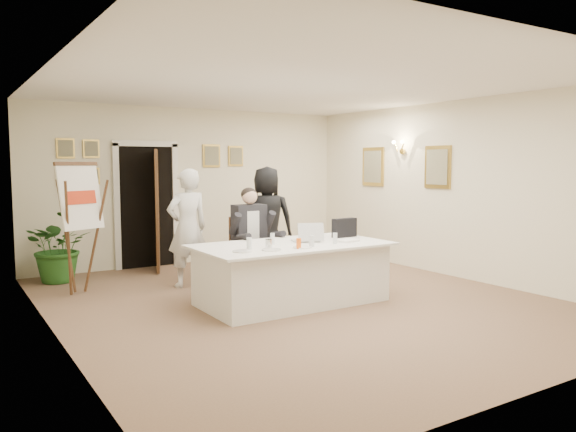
{
  "coord_description": "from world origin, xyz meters",
  "views": [
    {
      "loc": [
        -4.0,
        -6.09,
        1.8
      ],
      "look_at": [
        0.21,
        0.6,
        1.07
      ],
      "focal_mm": 35.0,
      "sensor_mm": 36.0,
      "label": 1
    }
  ],
  "objects_px": {
    "laptop": "(306,231)",
    "conference_table": "(292,273)",
    "standing_woman": "(267,220)",
    "paper_stack": "(347,241)",
    "standing_man": "(188,228)",
    "potted_palm": "(60,246)",
    "steel_jug": "(269,244)",
    "oj_glass": "(299,244)",
    "laptop_bag": "(344,228)",
    "flip_chart": "(77,235)",
    "seated_man": "(251,238)"
  },
  "relations": [
    {
      "from": "potted_palm",
      "to": "oj_glass",
      "type": "xyz_separation_m",
      "value": [
        2.14,
        -3.41,
        0.29
      ]
    },
    {
      "from": "laptop",
      "to": "steel_jug",
      "type": "relative_size",
      "value": 3.31
    },
    {
      "from": "seated_man",
      "to": "laptop_bag",
      "type": "relative_size",
      "value": 3.92
    },
    {
      "from": "seated_man",
      "to": "standing_woman",
      "type": "relative_size",
      "value": 0.84
    },
    {
      "from": "potted_palm",
      "to": "steel_jug",
      "type": "xyz_separation_m",
      "value": [
        1.86,
        -3.16,
        0.28
      ]
    },
    {
      "from": "flip_chart",
      "to": "standing_woman",
      "type": "height_order",
      "value": "flip_chart"
    },
    {
      "from": "conference_table",
      "to": "potted_palm",
      "type": "distance_m",
      "value": 3.78
    },
    {
      "from": "laptop",
      "to": "laptop_bag",
      "type": "height_order",
      "value": "laptop"
    },
    {
      "from": "standing_woman",
      "to": "laptop_bag",
      "type": "distance_m",
      "value": 1.77
    },
    {
      "from": "standing_woman",
      "to": "oj_glass",
      "type": "relative_size",
      "value": 13.55
    },
    {
      "from": "potted_palm",
      "to": "conference_table",
      "type": "bearing_deg",
      "value": -52.47
    },
    {
      "from": "standing_man",
      "to": "paper_stack",
      "type": "height_order",
      "value": "standing_man"
    },
    {
      "from": "standing_woman",
      "to": "potted_palm",
      "type": "relative_size",
      "value": 1.6
    },
    {
      "from": "conference_table",
      "to": "steel_jug",
      "type": "height_order",
      "value": "steel_jug"
    },
    {
      "from": "flip_chart",
      "to": "standing_man",
      "type": "xyz_separation_m",
      "value": [
        1.48,
        -0.31,
        0.04
      ]
    },
    {
      "from": "steel_jug",
      "to": "conference_table",
      "type": "bearing_deg",
      "value": 20.43
    },
    {
      "from": "conference_table",
      "to": "paper_stack",
      "type": "xyz_separation_m",
      "value": [
        0.73,
        -0.23,
        0.4
      ]
    },
    {
      "from": "laptop_bag",
      "to": "steel_jug",
      "type": "height_order",
      "value": "laptop_bag"
    },
    {
      "from": "flip_chart",
      "to": "standing_woman",
      "type": "distance_m",
      "value": 2.99
    },
    {
      "from": "laptop",
      "to": "conference_table",
      "type": "bearing_deg",
      "value": -142.4
    },
    {
      "from": "potted_palm",
      "to": "steel_jug",
      "type": "distance_m",
      "value": 3.68
    },
    {
      "from": "standing_woman",
      "to": "paper_stack",
      "type": "relative_size",
      "value": 6.42
    },
    {
      "from": "oj_glass",
      "to": "laptop_bag",
      "type": "bearing_deg",
      "value": 26.66
    },
    {
      "from": "conference_table",
      "to": "oj_glass",
      "type": "bearing_deg",
      "value": -111.82
    },
    {
      "from": "flip_chart",
      "to": "laptop",
      "type": "xyz_separation_m",
      "value": [
        2.52,
        -1.86,
        0.09
      ]
    },
    {
      "from": "standing_man",
      "to": "potted_palm",
      "type": "bearing_deg",
      "value": -44.43
    },
    {
      "from": "standing_woman",
      "to": "oj_glass",
      "type": "bearing_deg",
      "value": 93.71
    },
    {
      "from": "paper_stack",
      "to": "seated_man",
      "type": "bearing_deg",
      "value": 122.27
    },
    {
      "from": "potted_palm",
      "to": "laptop",
      "type": "distance_m",
      "value": 3.9
    },
    {
      "from": "standing_woman",
      "to": "oj_glass",
      "type": "xyz_separation_m",
      "value": [
        -0.9,
        -2.33,
        -0.04
      ]
    },
    {
      "from": "standing_woman",
      "to": "steel_jug",
      "type": "relative_size",
      "value": 16.02
    },
    {
      "from": "oj_glass",
      "to": "paper_stack",
      "type": "bearing_deg",
      "value": 11.56
    },
    {
      "from": "seated_man",
      "to": "steel_jug",
      "type": "distance_m",
      "value": 1.24
    },
    {
      "from": "conference_table",
      "to": "standing_man",
      "type": "relative_size",
      "value": 1.44
    },
    {
      "from": "paper_stack",
      "to": "steel_jug",
      "type": "bearing_deg",
      "value": 176.9
    },
    {
      "from": "flip_chart",
      "to": "oj_glass",
      "type": "xyz_separation_m",
      "value": [
        2.09,
        -2.36,
        0.01
      ]
    },
    {
      "from": "paper_stack",
      "to": "standing_woman",
      "type": "bearing_deg",
      "value": 89.7
    },
    {
      "from": "standing_man",
      "to": "oj_glass",
      "type": "relative_size",
      "value": 13.33
    },
    {
      "from": "flip_chart",
      "to": "laptop_bag",
      "type": "height_order",
      "value": "flip_chart"
    },
    {
      "from": "laptop_bag",
      "to": "paper_stack",
      "type": "xyz_separation_m",
      "value": [
        -0.25,
        -0.39,
        -0.12
      ]
    },
    {
      "from": "seated_man",
      "to": "laptop_bag",
      "type": "bearing_deg",
      "value": -34.8
    },
    {
      "from": "standing_man",
      "to": "paper_stack",
      "type": "bearing_deg",
      "value": 125.51
    },
    {
      "from": "standing_woman",
      "to": "paper_stack",
      "type": "distance_m",
      "value": 2.15
    },
    {
      "from": "potted_palm",
      "to": "standing_woman",
      "type": "bearing_deg",
      "value": -19.53
    },
    {
      "from": "paper_stack",
      "to": "standing_man",
      "type": "bearing_deg",
      "value": 128.56
    },
    {
      "from": "potted_palm",
      "to": "seated_man",
      "type": "bearing_deg",
      "value": -41.5
    },
    {
      "from": "laptop",
      "to": "laptop_bag",
      "type": "xyz_separation_m",
      "value": [
        0.71,
        0.08,
        -0.01
      ]
    },
    {
      "from": "potted_palm",
      "to": "laptop",
      "type": "xyz_separation_m",
      "value": [
        2.57,
        -2.91,
        0.36
      ]
    },
    {
      "from": "oj_glass",
      "to": "steel_jug",
      "type": "bearing_deg",
      "value": 138.67
    },
    {
      "from": "laptop_bag",
      "to": "paper_stack",
      "type": "distance_m",
      "value": 0.48
    }
  ]
}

